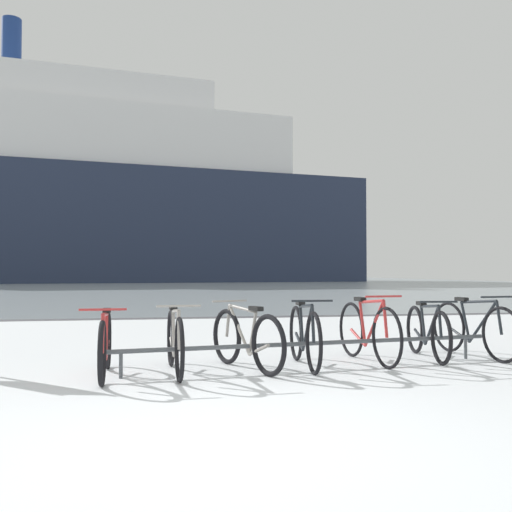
% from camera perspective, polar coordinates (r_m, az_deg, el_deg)
% --- Properties ---
extents(ground, '(80.00, 132.00, 0.08)m').
position_cam_1_polar(ground, '(57.55, -9.46, -2.75)').
color(ground, silver).
extents(bike_rack, '(4.76, 0.71, 0.31)m').
position_cam_1_polar(bike_rack, '(6.65, 5.58, -8.93)').
color(bike_rack, '#4C5156').
rests_on(bike_rack, ground).
extents(bicycle_0, '(0.46, 1.66, 0.76)m').
position_cam_1_polar(bicycle_0, '(6.23, -15.08, -8.71)').
color(bicycle_0, black).
rests_on(bicycle_0, ground).
extents(bicycle_1, '(0.46, 1.68, 0.78)m').
position_cam_1_polar(bicycle_1, '(6.29, -8.25, -8.58)').
color(bicycle_1, black).
rests_on(bicycle_1, ground).
extents(bicycle_2, '(0.68, 1.53, 0.78)m').
position_cam_1_polar(bicycle_2, '(6.46, -1.01, -8.43)').
color(bicycle_2, black).
rests_on(bicycle_2, ground).
extents(bicycle_3, '(0.46, 1.67, 0.81)m').
position_cam_1_polar(bicycle_3, '(6.66, 4.93, -8.09)').
color(bicycle_3, black).
rests_on(bicycle_3, ground).
extents(bicycle_4, '(0.46, 1.69, 0.84)m').
position_cam_1_polar(bicycle_4, '(7.11, 11.32, -7.53)').
color(bicycle_4, black).
rests_on(bicycle_4, ground).
extents(bicycle_5, '(0.46, 1.64, 0.77)m').
position_cam_1_polar(bicycle_5, '(7.59, 17.02, -7.38)').
color(bicycle_5, black).
rests_on(bicycle_5, ground).
extents(bicycle_6, '(0.46, 1.72, 0.82)m').
position_cam_1_polar(bicycle_6, '(7.93, 21.24, -6.90)').
color(bicycle_6, black).
rests_on(bicycle_6, ground).
extents(ferry_ship, '(59.37, 19.62, 27.02)m').
position_cam_1_polar(ferry_ship, '(62.27, -16.09, 5.77)').
color(ferry_ship, '#232D47').
rests_on(ferry_ship, ground).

